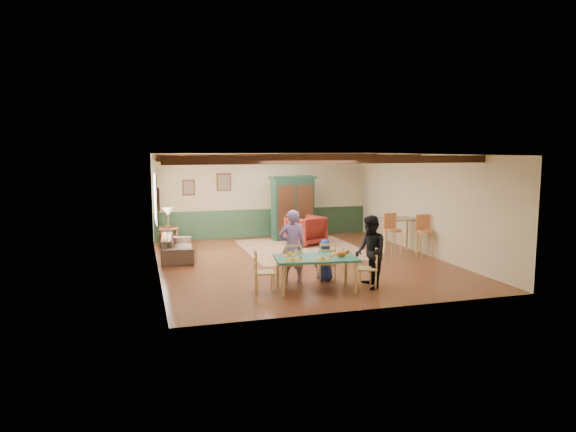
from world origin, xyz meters
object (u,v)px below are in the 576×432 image
object	(u,v)px
dining_chair_end_left	(264,271)
dining_chair_end_right	(366,267)
dining_chair_far_left	(293,263)
person_child	(325,260)
dining_table	(316,274)
bar_stool_left	(394,235)
person_man	(292,246)
armoire	(293,208)
cat	(341,253)
armchair	(306,230)
sofa	(177,247)
end_table	(169,238)
person_woman	(370,252)
dining_chair_far_right	(326,262)
counter_table	(396,235)
bar_stool_right	(425,237)
table_lamp	(168,218)

from	to	relation	value
dining_chair_end_left	dining_chair_end_right	xyz separation A→B (m)	(2.06, -0.25, 0.00)
dining_chair_far_left	person_child	world-z (taller)	person_child
dining_table	bar_stool_left	world-z (taller)	bar_stool_left
person_man	bar_stool_left	distance (m)	3.75
dining_table	armoire	size ratio (longest dim) A/B	0.82
cat	armchair	world-z (taller)	armchair
dining_chair_far_left	sofa	size ratio (longest dim) A/B	0.42
dining_chair_far_left	end_table	world-z (taller)	dining_chair_far_left
person_woman	bar_stool_left	bearing A→B (deg)	150.80
dining_chair_far_right	person_man	bearing A→B (deg)	-5.71
dining_chair_far_right	person_woman	world-z (taller)	person_woman
dining_chair_end_right	armchair	bearing A→B (deg)	-176.93
armoire	armchair	world-z (taller)	armoire
dining_table	sofa	world-z (taller)	dining_table
end_table	armoire	bearing A→B (deg)	8.83
person_man	counter_table	world-z (taller)	person_man
dining_chair_far_left	armchair	size ratio (longest dim) A/B	0.90
person_man	bar_stool_right	bearing A→B (deg)	-154.22
dining_chair_end_right	dining_chair_far_right	bearing A→B (deg)	-133.83
person_woman	sofa	size ratio (longest dim) A/B	0.74
person_child	end_table	xyz separation A→B (m)	(-3.03, 4.55, -0.14)
person_man	table_lamp	size ratio (longest dim) A/B	2.73
table_lamp	dining_chair_far_right	bearing A→B (deg)	-56.79
bar_stool_left	table_lamp	bearing A→B (deg)	146.40
person_woman	bar_stool_left	world-z (taller)	person_woman
dining_chair_far_right	table_lamp	size ratio (longest dim) A/B	1.50
armoire	bar_stool_left	size ratio (longest dim) A/B	1.74
bar_stool_left	cat	bearing A→B (deg)	-141.78
person_child	sofa	bearing A→B (deg)	-41.46
person_woman	end_table	world-z (taller)	person_woman
cat	armoire	xyz separation A→B (m)	(0.79, 5.97, 0.24)
person_child	counter_table	xyz separation A→B (m)	(2.96, 2.36, 0.02)
armoire	armchair	size ratio (longest dim) A/B	2.10
armchair	bar_stool_right	distance (m)	3.58
dining_chair_end_left	armoire	xyz separation A→B (m)	(2.30, 5.70, 0.57)
bar_stool_left	sofa	bearing A→B (deg)	157.69
dining_chair_end_right	cat	size ratio (longest dim) A/B	2.64
dining_chair_end_right	person_child	distance (m)	0.99
cat	counter_table	bearing A→B (deg)	54.30
dining_chair_end_left	end_table	world-z (taller)	dining_chair_end_left
armoire	person_man	bearing A→B (deg)	-111.00
dining_chair_end_left	cat	distance (m)	1.57
dining_table	person_man	bearing A→B (deg)	109.67
dining_table	end_table	distance (m)	5.83
armchair	dining_chair_end_right	bearing A→B (deg)	61.49
dining_table	dining_chair_end_right	xyz separation A→B (m)	(1.03, -0.12, 0.09)
person_woman	table_lamp	size ratio (longest dim) A/B	2.61
dining_chair_far_right	person_man	world-z (taller)	person_man
person_child	end_table	world-z (taller)	person_child
table_lamp	armoire	bearing A→B (deg)	8.83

